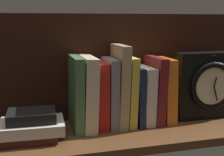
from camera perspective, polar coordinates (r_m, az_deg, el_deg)
The scene contains 14 objects.
ground_plane at distance 98.13cm, azimuth 3.66°, elevation -10.09°, with size 89.44×29.02×2.50cm, color brown.
back_panel at distance 106.11cm, azimuth 1.31°, elevation 2.23°, with size 89.44×1.20×35.83cm, color black.
book_green_romantic at distance 95.34cm, azimuth -6.76°, elevation -2.80°, with size 2.73×16.21×22.82cm, color #476B44.
book_cream_twain at distance 95.96cm, azimuth -4.62°, elevation -2.72°, with size 3.90×16.29×22.66cm, color beige.
book_red_requiem at distance 96.98cm, azimuth -2.30°, elevation -3.11°, with size 3.46×12.50×20.80cm, color red.
book_gray_chess at distance 97.66cm, azimuth -0.36°, elevation -2.69°, with size 2.73×13.28×21.85cm, color gray.
book_tan_shortstories at distance 98.05cm, azimuth 1.40°, elevation -1.40°, with size 2.92×14.00×26.00cm, color tan.
book_yellow_seinlanguage at distance 99.35cm, azimuth 3.04°, elevation -2.36°, with size 2.45×13.68×22.23cm, color gold.
book_navy_bierce at distance 100.56cm, azimuth 4.42°, elevation -3.15°, with size 2.10×14.21×19.02cm, color #192147.
book_white_catcher at distance 101.69cm, azimuth 6.09°, elevation -3.13°, with size 3.58×13.26×18.68cm, color silver.
book_maroon_dawkins at distance 102.66cm, azimuth 7.94°, elevation -2.14°, with size 2.90×14.28×21.82cm, color maroon.
book_orange_pandolfini at distance 104.16cm, azimuth 9.73°, elevation -2.15°, with size 3.58×13.01×21.30cm, color orange.
framed_clock at distance 110.37cm, azimuth 17.46°, elevation -1.31°, with size 22.88×7.52×22.88cm.
book_stack_side at distance 90.82cm, azimuth -14.89°, elevation -8.72°, with size 18.52×13.54×8.42cm.
Camera 1 is at (-30.51, -86.50, 33.62)cm, focal length 48.82 mm.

